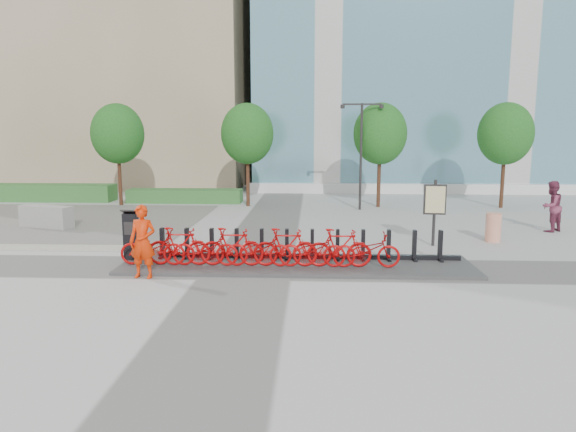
{
  "coord_description": "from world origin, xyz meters",
  "views": [
    {
      "loc": [
        1.7,
        -13.44,
        3.61
      ],
      "look_at": [
        1.0,
        1.5,
        1.2
      ],
      "focal_mm": 32.0,
      "sensor_mm": 36.0,
      "label": 1
    }
  ],
  "objects_px": {
    "pedestrian": "(551,206)",
    "map_sign": "(435,202)",
    "construction_barrel": "(493,227)",
    "bike_0": "(153,248)",
    "kiosk": "(131,235)",
    "jersey_barrier": "(46,217)",
    "worker_red": "(143,242)"
  },
  "relations": [
    {
      "from": "bike_0",
      "to": "map_sign",
      "type": "bearing_deg",
      "value": -69.15
    },
    {
      "from": "map_sign",
      "to": "bike_0",
      "type": "bearing_deg",
      "value": -153.84
    },
    {
      "from": "jersey_barrier",
      "to": "map_sign",
      "type": "height_order",
      "value": "map_sign"
    },
    {
      "from": "kiosk",
      "to": "map_sign",
      "type": "distance_m",
      "value": 9.42
    },
    {
      "from": "bike_0",
      "to": "pedestrian",
      "type": "relative_size",
      "value": 0.94
    },
    {
      "from": "pedestrian",
      "to": "construction_barrel",
      "type": "bearing_deg",
      "value": 1.32
    },
    {
      "from": "kiosk",
      "to": "jersey_barrier",
      "type": "bearing_deg",
      "value": 137.05
    },
    {
      "from": "construction_barrel",
      "to": "map_sign",
      "type": "height_order",
      "value": "map_sign"
    },
    {
      "from": "kiosk",
      "to": "map_sign",
      "type": "xyz_separation_m",
      "value": [
        9.05,
        2.54,
        0.65
      ]
    },
    {
      "from": "pedestrian",
      "to": "construction_barrel",
      "type": "height_order",
      "value": "pedestrian"
    },
    {
      "from": "construction_barrel",
      "to": "map_sign",
      "type": "bearing_deg",
      "value": -161.06
    },
    {
      "from": "kiosk",
      "to": "jersey_barrier",
      "type": "height_order",
      "value": "kiosk"
    },
    {
      "from": "bike_0",
      "to": "construction_barrel",
      "type": "relative_size",
      "value": 1.84
    },
    {
      "from": "bike_0",
      "to": "jersey_barrier",
      "type": "xyz_separation_m",
      "value": [
        -5.99,
        5.77,
        -0.12
      ]
    },
    {
      "from": "bike_0",
      "to": "kiosk",
      "type": "height_order",
      "value": "kiosk"
    },
    {
      "from": "pedestrian",
      "to": "map_sign",
      "type": "relative_size",
      "value": 0.88
    },
    {
      "from": "bike_0",
      "to": "pedestrian",
      "type": "height_order",
      "value": "pedestrian"
    },
    {
      "from": "construction_barrel",
      "to": "map_sign",
      "type": "xyz_separation_m",
      "value": [
        -2.16,
        -0.74,
        0.94
      ]
    },
    {
      "from": "kiosk",
      "to": "worker_red",
      "type": "distance_m",
      "value": 1.82
    },
    {
      "from": "worker_red",
      "to": "jersey_barrier",
      "type": "distance_m",
      "value": 9.08
    },
    {
      "from": "pedestrian",
      "to": "map_sign",
      "type": "height_order",
      "value": "map_sign"
    },
    {
      "from": "construction_barrel",
      "to": "worker_red",
      "type": "bearing_deg",
      "value": -154.81
    },
    {
      "from": "bike_0",
      "to": "construction_barrel",
      "type": "height_order",
      "value": "bike_0"
    },
    {
      "from": "worker_red",
      "to": "map_sign",
      "type": "height_order",
      "value": "map_sign"
    },
    {
      "from": "kiosk",
      "to": "worker_red",
      "type": "relative_size",
      "value": 0.77
    },
    {
      "from": "worker_red",
      "to": "pedestrian",
      "type": "height_order",
      "value": "pedestrian"
    },
    {
      "from": "kiosk",
      "to": "map_sign",
      "type": "height_order",
      "value": "map_sign"
    },
    {
      "from": "bike_0",
      "to": "jersey_barrier",
      "type": "distance_m",
      "value": 8.32
    },
    {
      "from": "pedestrian",
      "to": "map_sign",
      "type": "bearing_deg",
      "value": -5.21
    },
    {
      "from": "bike_0",
      "to": "worker_red",
      "type": "bearing_deg",
      "value": -176.28
    },
    {
      "from": "worker_red",
      "to": "pedestrian",
      "type": "bearing_deg",
      "value": 33.42
    },
    {
      "from": "construction_barrel",
      "to": "jersey_barrier",
      "type": "xyz_separation_m",
      "value": [
        -16.4,
        1.88,
        -0.06
      ]
    }
  ]
}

